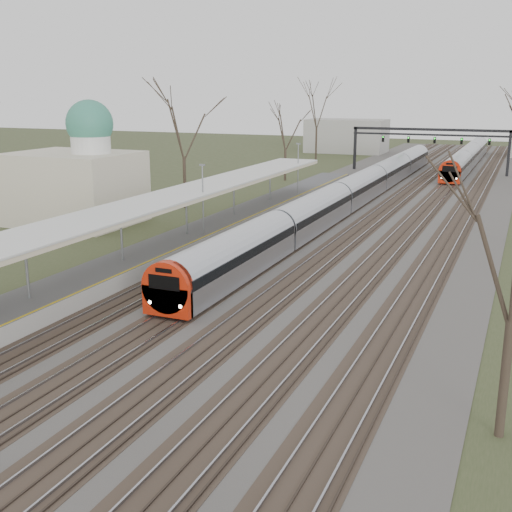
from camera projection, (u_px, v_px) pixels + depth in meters
The scene contains 8 objects.
track_bed at pixel (379, 208), 61.35m from camera, with size 24.00×160.00×0.22m.
platform at pixel (209, 231), 49.16m from camera, with size 3.50×69.00×1.00m, color #9E9B93.
canopy at pixel (179, 196), 44.29m from camera, with size 4.10×50.00×3.11m.
dome_building at pixel (76, 180), 53.60m from camera, with size 10.00×8.00×10.30m.
signal_gantry at pixel (430, 137), 86.85m from camera, with size 21.00×0.59×6.08m.
tree_west_far at pixel (183, 123), 59.66m from camera, with size 5.50×5.50×11.33m.
train_near at pixel (358, 189), 64.16m from camera, with size 2.62×75.21×3.05m.
train_far at pixel (468, 156), 95.61m from camera, with size 2.62×45.21×3.05m.
Camera 1 is at (13.05, -5.35, 10.94)m, focal length 45.00 mm.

